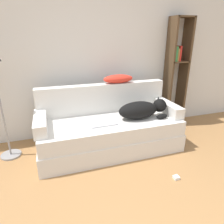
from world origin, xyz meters
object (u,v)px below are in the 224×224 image
at_px(laptop, 103,123).
at_px(bookshelf, 176,69).
at_px(power_adapter, 176,177).
at_px(throw_pillow, 118,79).
at_px(couch, 110,135).
at_px(dog, 142,109).

height_order(laptop, bookshelf, bookshelf).
distance_m(laptop, bookshelf, 1.70).
bearing_deg(power_adapter, laptop, 130.48).
distance_m(throw_pillow, bookshelf, 1.14).
xyz_separation_m(couch, laptop, (-0.13, -0.10, 0.24)).
xyz_separation_m(dog, power_adapter, (0.08, -0.80, -0.57)).
distance_m(laptop, throw_pillow, 0.75).
distance_m(couch, dog, 0.59).
bearing_deg(couch, dog, -8.98).
height_order(couch, power_adapter, couch).
distance_m(dog, throw_pillow, 0.59).
xyz_separation_m(dog, laptop, (-0.58, -0.03, -0.12)).
relative_size(couch, dog, 2.74).
distance_m(dog, power_adapter, 0.99).
relative_size(couch, throw_pillow, 4.30).
bearing_deg(power_adapter, bookshelf, 59.13).
bearing_deg(couch, bookshelf, 20.70).
bearing_deg(power_adapter, couch, 121.23).
relative_size(laptop, throw_pillow, 0.79).
bearing_deg(couch, throw_pillow, 54.98).
bearing_deg(bookshelf, laptop, -157.52).
distance_m(dog, laptop, 0.60).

